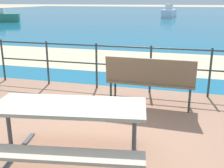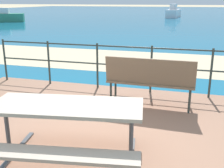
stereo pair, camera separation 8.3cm
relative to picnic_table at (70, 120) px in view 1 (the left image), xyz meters
name	(u,v)px [view 1 (the left image)]	position (x,y,z in m)	size (l,w,h in m)	color
ground_plane	(84,145)	(-0.05, 0.54, -0.62)	(240.00, 240.00, 0.00)	tan
patio_paving	(84,144)	(-0.05, 0.54, -0.59)	(6.40, 5.20, 0.06)	#996B51
sea_water	(180,14)	(-0.05, 40.54, -0.62)	(90.00, 90.00, 0.01)	#196B8E
beach_strip	(145,61)	(-0.05, 6.24, -0.62)	(54.00, 3.40, 0.01)	beige
picnic_table	(70,120)	(0.00, 0.00, 0.00)	(1.91, 1.59, 0.75)	tan
park_bench	(150,78)	(0.64, 2.07, -0.01)	(1.59, 0.46, 0.93)	#7A6047
railing_fence	(123,62)	(-0.05, 2.94, 0.06)	(5.94, 0.04, 1.00)	#2D3833
boat_far	(169,13)	(-0.99, 31.66, -0.09)	(1.52, 5.02, 1.50)	silver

